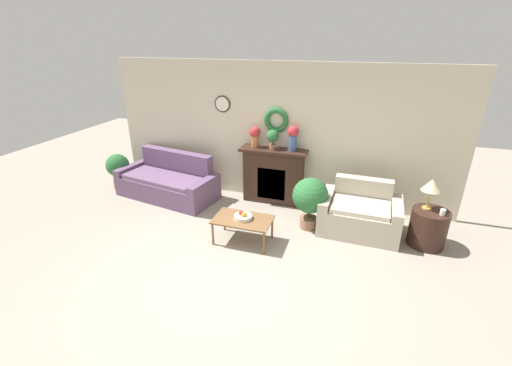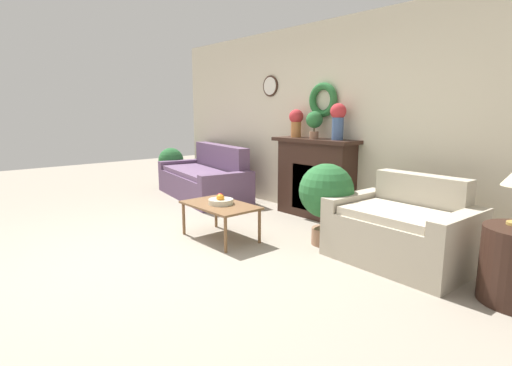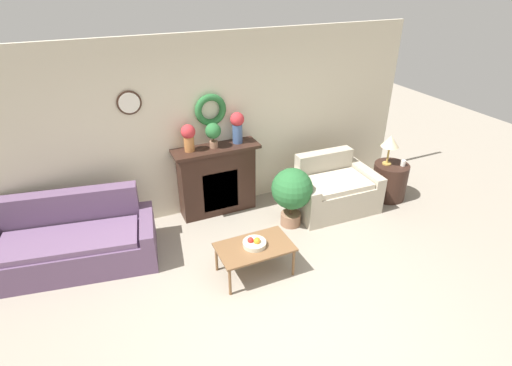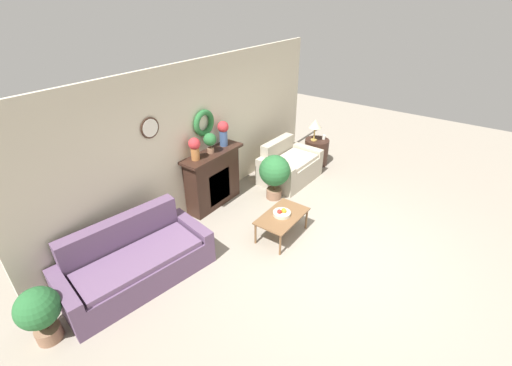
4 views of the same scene
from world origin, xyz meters
name	(u,v)px [view 4 (image 4 of 4)]	position (x,y,z in m)	size (l,w,h in m)	color
ground_plane	(335,256)	(0.00, 0.00, 0.00)	(16.00, 16.00, 0.00)	gray
wall_back	(201,137)	(0.00, 2.76, 1.36)	(6.80, 0.16, 2.70)	beige
fireplace	(213,179)	(0.01, 2.56, 0.56)	(1.30, 0.41, 1.11)	#331E16
couch_left	(136,262)	(-2.12, 2.13, 0.31)	(2.19, 1.25, 0.90)	#604766
loveseat_right	(289,166)	(1.71, 1.91, 0.31)	(1.34, 0.94, 0.85)	#B2A893
coffee_table	(282,217)	(-0.06, 0.97, 0.38)	(0.93, 0.56, 0.42)	brown
fruit_bowl	(282,213)	(-0.06, 0.98, 0.46)	(0.29, 0.29, 0.12)	beige
side_table_by_loveseat	(316,152)	(2.77, 1.79, 0.30)	(0.57, 0.57, 0.61)	#331E16
table_lamp	(315,124)	(2.69, 1.84, 1.00)	(0.28, 0.28, 0.50)	#B28E42
mug	(324,137)	(2.89, 1.69, 0.66)	(0.08, 0.08, 0.10)	silver
vase_on_mantel_left	(195,147)	(-0.38, 2.56, 1.34)	(0.21, 0.21, 0.40)	#AD6B38
vase_on_mantel_right	(223,132)	(0.37, 2.56, 1.39)	(0.21, 0.21, 0.47)	#3D5684
potted_plant_on_mantel	(210,141)	(-0.02, 2.54, 1.35)	(0.23, 0.23, 0.37)	#8E664C
potted_plant_floor_by_couch	(39,311)	(-3.38, 2.18, 0.48)	(0.49, 0.49, 0.77)	#8E664C
potted_plant_floor_by_loveseat	(275,172)	(0.88, 1.74, 0.58)	(0.61, 0.61, 0.92)	#8E664C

